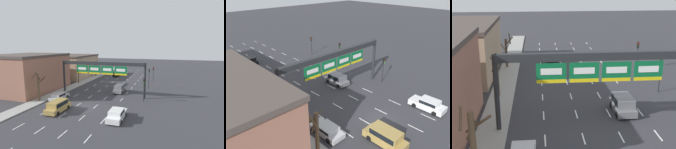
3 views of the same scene
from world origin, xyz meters
TOP-DOWN VIEW (x-y plane):
  - ground_plane at (0.00, 0.00)m, footprint 220.00×220.00m
  - lane_dashes at (-0.00, 13.50)m, footprint 10.02×67.00m
  - sign_gantry at (-0.00, 8.16)m, footprint 18.54×0.70m
  - suv_grey at (3.13, 11.09)m, footprint 1.95×4.15m
  - suv_gold at (-3.14, -2.94)m, footprint 1.97×4.76m
  - car_silver at (-6.68, 2.50)m, footprint 1.94×4.35m
  - car_white at (6.64, -3.08)m, footprint 1.99×4.67m
  - car_black at (-3.23, 30.90)m, footprint 1.82×4.80m
  - traffic_light_near_gantry at (9.29, 25.95)m, footprint 0.30×0.35m
  - traffic_light_mid_block at (9.18, 6.23)m, footprint 0.30×0.35m
  - traffic_light_far_end at (9.02, 16.49)m, footprint 0.30×0.35m
  - tree_bare_closest at (-9.68, 0.52)m, footprint 1.99×1.99m
  - tree_bare_second at (-9.97, 16.50)m, footprint 1.59×1.61m

SIDE VIEW (x-z plane):
  - ground_plane at x=0.00m, z-range 0.00..0.00m
  - lane_dashes at x=0.00m, z-range 0.00..0.01m
  - car_silver at x=-6.68m, z-range 0.05..1.32m
  - car_black at x=-3.23m, z-range 0.05..1.40m
  - car_white at x=6.64m, z-range 0.05..1.60m
  - suv_grey at x=3.13m, z-range 0.10..1.85m
  - suv_gold at x=-3.14m, z-range 0.10..1.91m
  - tree_bare_second at x=-9.97m, z-range 0.43..5.42m
  - tree_bare_closest at x=-9.68m, z-range 0.31..5.68m
  - traffic_light_near_gantry at x=9.29m, z-range 0.93..5.17m
  - traffic_light_mid_block at x=9.18m, z-range 0.95..5.32m
  - traffic_light_far_end at x=9.02m, z-range 1.03..5.89m
  - sign_gantry at x=0.00m, z-range 2.27..9.33m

